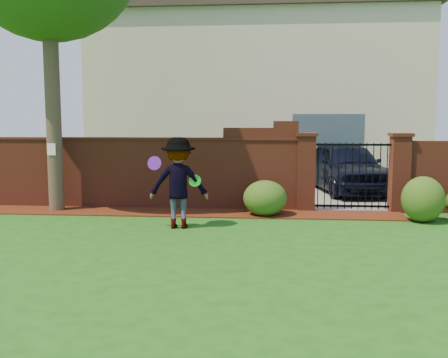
# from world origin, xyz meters

# --- Properties ---
(ground) EXTENTS (80.00, 80.00, 0.01)m
(ground) POSITION_xyz_m (0.00, 0.00, -0.01)
(ground) COLOR #1D5314
(ground) RESTS_ON ground
(mulch_bed) EXTENTS (11.10, 1.08, 0.03)m
(mulch_bed) POSITION_xyz_m (-0.95, 3.34, 0.01)
(mulch_bed) COLOR #3D170B
(mulch_bed) RESTS_ON ground
(brick_wall) EXTENTS (8.70, 0.31, 2.16)m
(brick_wall) POSITION_xyz_m (-2.01, 4.00, 0.93)
(brick_wall) COLOR maroon
(brick_wall) RESTS_ON ground
(pillar_left) EXTENTS (0.50, 0.50, 1.88)m
(pillar_left) POSITION_xyz_m (2.40, 4.00, 0.96)
(pillar_left) COLOR maroon
(pillar_left) RESTS_ON ground
(pillar_right) EXTENTS (0.50, 0.50, 1.88)m
(pillar_right) POSITION_xyz_m (4.60, 4.00, 0.96)
(pillar_right) COLOR maroon
(pillar_right) RESTS_ON ground
(iron_gate) EXTENTS (1.78, 0.03, 1.60)m
(iron_gate) POSITION_xyz_m (3.50, 4.00, 0.85)
(iron_gate) COLOR black
(iron_gate) RESTS_ON ground
(driveway) EXTENTS (3.20, 8.00, 0.01)m
(driveway) POSITION_xyz_m (3.50, 8.00, 0.01)
(driveway) COLOR gray
(driveway) RESTS_ON ground
(house) EXTENTS (12.40, 6.40, 6.30)m
(house) POSITION_xyz_m (1.00, 12.00, 3.16)
(house) COLOR beige
(house) RESTS_ON ground
(car) EXTENTS (2.56, 4.76, 1.54)m
(car) POSITION_xyz_m (3.92, 7.07, 0.77)
(car) COLOR black
(car) RESTS_ON ground
(paper_notice) EXTENTS (0.20, 0.01, 0.28)m
(paper_notice) POSITION_xyz_m (-3.60, 3.21, 1.50)
(paper_notice) COLOR white
(paper_notice) RESTS_ON tree
(shrub_left) EXTENTS (1.00, 1.00, 0.82)m
(shrub_left) POSITION_xyz_m (1.42, 3.19, 0.41)
(shrub_left) COLOR #224D17
(shrub_left) RESTS_ON ground
(shrub_middle) EXTENTS (0.90, 0.90, 0.99)m
(shrub_middle) POSITION_xyz_m (4.80, 2.80, 0.49)
(shrub_middle) COLOR #224D17
(shrub_middle) RESTS_ON ground
(man) EXTENTS (1.23, 0.76, 1.84)m
(man) POSITION_xyz_m (-0.32, 1.74, 0.92)
(man) COLOR gray
(man) RESTS_ON ground
(frisbee_purple) EXTENTS (0.29, 0.10, 0.28)m
(frisbee_purple) POSITION_xyz_m (-0.79, 1.70, 1.32)
(frisbee_purple) COLOR #641DB7
(frisbee_purple) RESTS_ON man
(frisbee_green) EXTENTS (0.25, 0.06, 0.24)m
(frisbee_green) POSITION_xyz_m (0.03, 1.67, 0.98)
(frisbee_green) COLOR green
(frisbee_green) RESTS_ON man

